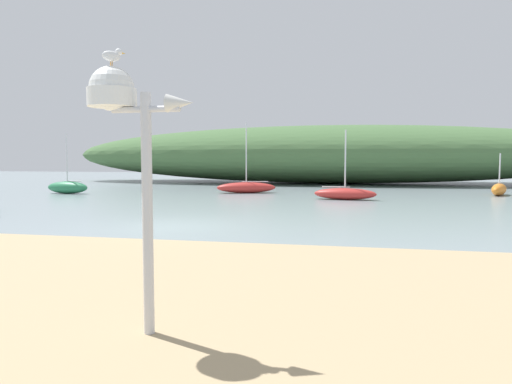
% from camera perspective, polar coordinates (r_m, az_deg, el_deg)
% --- Properties ---
extents(ground_plane, '(120.00, 120.00, 0.00)m').
position_cam_1_polar(ground_plane, '(15.33, -10.34, -4.23)').
color(ground_plane, gray).
extents(distant_hill, '(50.80, 12.96, 5.37)m').
position_cam_1_polar(distant_hill, '(43.31, 9.31, 4.67)').
color(distant_hill, '#476B3D').
rests_on(distant_hill, ground).
extents(mast_structure, '(1.24, 0.55, 3.05)m').
position_cam_1_polar(mast_structure, '(5.43, -16.46, 9.52)').
color(mast_structure, silver).
rests_on(mast_structure, beach_sand).
extents(seagull_on_radar, '(0.21, 0.26, 0.21)m').
position_cam_1_polar(seagull_on_radar, '(5.58, -17.52, 16.00)').
color(seagull_on_radar, orange).
rests_on(seagull_on_radar, mast_structure).
extents(sailboat_off_point, '(4.02, 2.25, 4.68)m').
position_cam_1_polar(sailboat_off_point, '(29.98, -1.22, 0.59)').
color(sailboat_off_point, '#B72D28').
rests_on(sailboat_off_point, ground).
extents(sailboat_west_reach, '(3.04, 1.29, 3.88)m').
position_cam_1_polar(sailboat_west_reach, '(31.85, -22.50, 0.56)').
color(sailboat_west_reach, '#287A4C').
rests_on(sailboat_west_reach, ground).
extents(sailboat_east_reach, '(1.76, 2.64, 2.58)m').
position_cam_1_polar(sailboat_east_reach, '(31.60, 28.10, 0.30)').
color(sailboat_east_reach, orange).
rests_on(sailboat_east_reach, ground).
extents(sailboat_near_shore, '(3.48, 1.38, 3.81)m').
position_cam_1_polar(sailboat_near_shore, '(25.47, 11.05, -0.19)').
color(sailboat_near_shore, '#B72D28').
rests_on(sailboat_near_shore, ground).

